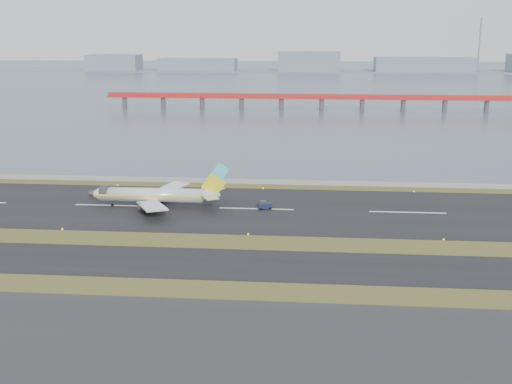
# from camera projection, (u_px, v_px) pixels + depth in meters

# --- Properties ---
(ground) EXTENTS (1000.00, 1000.00, 0.00)m
(ground) POSITION_uv_depth(u_px,v_px,m) (245.00, 245.00, 143.23)
(ground) COLOR #404D1B
(ground) RESTS_ON ground
(apron_strip) EXTENTS (1000.00, 50.00, 0.10)m
(apron_strip) POSITION_uv_depth(u_px,v_px,m) (205.00, 372.00, 90.12)
(apron_strip) COLOR #2B2B2E
(apron_strip) RESTS_ON ground
(taxiway_strip) EXTENTS (1000.00, 18.00, 0.10)m
(taxiway_strip) POSITION_uv_depth(u_px,v_px,m) (239.00, 264.00, 131.64)
(taxiway_strip) COLOR black
(taxiway_strip) RESTS_ON ground
(runway_strip) EXTENTS (1000.00, 45.00, 0.10)m
(runway_strip) POSITION_uv_depth(u_px,v_px,m) (256.00, 209.00, 172.19)
(runway_strip) COLOR black
(runway_strip) RESTS_ON ground
(seawall) EXTENTS (1000.00, 2.50, 1.00)m
(seawall) POSITION_uv_depth(u_px,v_px,m) (265.00, 182.00, 201.05)
(seawall) COLOR #9A9A94
(seawall) RESTS_ON ground
(bay_water) EXTENTS (1400.00, 800.00, 1.30)m
(bay_water) POSITION_uv_depth(u_px,v_px,m) (297.00, 82.00, 587.40)
(bay_water) COLOR #485967
(bay_water) RESTS_ON ground
(red_pier) EXTENTS (260.00, 5.00, 10.20)m
(red_pier) POSITION_uv_depth(u_px,v_px,m) (322.00, 98.00, 381.15)
(red_pier) COLOR red
(red_pier) RESTS_ON ground
(far_shoreline) EXTENTS (1400.00, 80.00, 60.50)m
(far_shoreline) POSITION_uv_depth(u_px,v_px,m) (312.00, 66.00, 739.25)
(far_shoreline) COLOR gray
(far_shoreline) RESTS_ON ground
(airliner) EXTENTS (38.52, 32.89, 12.80)m
(airliner) POSITION_uv_depth(u_px,v_px,m) (157.00, 195.00, 173.01)
(airliner) COLOR silver
(airliner) RESTS_ON ground
(pushback_tug) EXTENTS (3.96, 2.82, 2.30)m
(pushback_tug) POSITION_uv_depth(u_px,v_px,m) (265.00, 205.00, 171.80)
(pushback_tug) COLOR #161C3E
(pushback_tug) RESTS_ON ground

